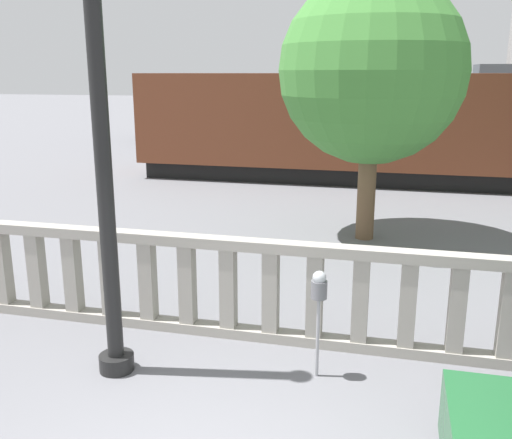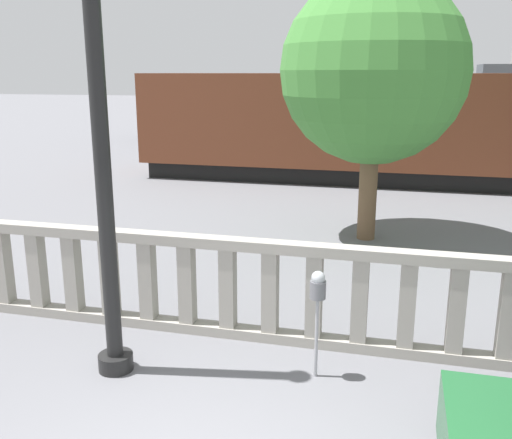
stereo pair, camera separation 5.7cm
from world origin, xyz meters
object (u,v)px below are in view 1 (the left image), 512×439
at_px(parking_meter, 319,292).
at_px(train_far, 331,108).
at_px(lamppost, 103,156).
at_px(tree_right, 372,71).
at_px(train_near, 463,127).

height_order(parking_meter, train_far, train_far).
height_order(lamppost, parking_meter, lamppost).
xyz_separation_m(train_far, tree_right, (2.84, -17.70, 1.78)).
bearing_deg(train_far, train_near, -63.79).
relative_size(lamppost, tree_right, 1.01).
relative_size(parking_meter, tree_right, 0.24).
distance_m(lamppost, train_near, 14.22).
bearing_deg(train_far, tree_right, -80.90).
bearing_deg(train_near, tree_right, -110.31).
distance_m(train_far, tree_right, 18.01).
xyz_separation_m(lamppost, tree_right, (2.55, 6.45, 0.92)).
relative_size(train_far, tree_right, 3.72).
bearing_deg(tree_right, train_near, 69.69).
relative_size(parking_meter, train_near, 0.06).
bearing_deg(parking_meter, tree_right, 88.20).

